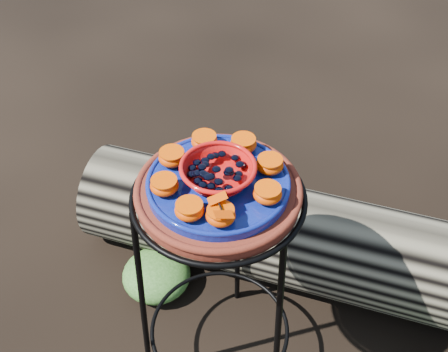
% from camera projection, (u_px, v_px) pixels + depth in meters
% --- Properties ---
extents(plant_stand, '(0.44, 0.44, 0.70)m').
position_uv_depth(plant_stand, '(219.00, 288.00, 1.51)').
color(plant_stand, black).
rests_on(plant_stand, ground).
extents(terracotta_saucer, '(0.37, 0.37, 0.03)m').
position_uv_depth(terracotta_saucer, '(218.00, 192.00, 1.26)').
color(terracotta_saucer, '#3F1810').
rests_on(terracotta_saucer, plant_stand).
extents(cobalt_plate, '(0.32, 0.32, 0.02)m').
position_uv_depth(cobalt_plate, '(218.00, 184.00, 1.24)').
color(cobalt_plate, '#080D5B').
rests_on(cobalt_plate, terracotta_saucer).
extents(red_bowl, '(0.16, 0.16, 0.04)m').
position_uv_depth(red_bowl, '(218.00, 173.00, 1.22)').
color(red_bowl, red).
rests_on(red_bowl, cobalt_plate).
extents(glass_gems, '(0.12, 0.12, 0.02)m').
position_uv_depth(glass_gems, '(218.00, 162.00, 1.20)').
color(glass_gems, black).
rests_on(glass_gems, red_bowl).
extents(orange_half_0, '(0.06, 0.06, 0.03)m').
position_uv_depth(orange_half_0, '(221.00, 215.00, 1.13)').
color(orange_half_0, red).
rests_on(orange_half_0, cobalt_plate).
extents(orange_half_1, '(0.06, 0.06, 0.03)m').
position_uv_depth(orange_half_1, '(267.00, 194.00, 1.18)').
color(orange_half_1, red).
rests_on(orange_half_1, cobalt_plate).
extents(orange_half_2, '(0.06, 0.06, 0.03)m').
position_uv_depth(orange_half_2, '(270.00, 165.00, 1.25)').
color(orange_half_2, red).
rests_on(orange_half_2, cobalt_plate).
extents(orange_half_3, '(0.06, 0.06, 0.03)m').
position_uv_depth(orange_half_3, '(243.00, 144.00, 1.30)').
color(orange_half_3, red).
rests_on(orange_half_3, cobalt_plate).
extents(orange_half_4, '(0.06, 0.06, 0.03)m').
position_uv_depth(orange_half_4, '(204.00, 141.00, 1.30)').
color(orange_half_4, red).
rests_on(orange_half_4, cobalt_plate).
extents(orange_half_5, '(0.06, 0.06, 0.03)m').
position_uv_depth(orange_half_5, '(172.00, 157.00, 1.26)').
color(orange_half_5, red).
rests_on(orange_half_5, cobalt_plate).
extents(orange_half_6, '(0.06, 0.06, 0.03)m').
position_uv_depth(orange_half_6, '(164.00, 185.00, 1.20)').
color(orange_half_6, red).
rests_on(orange_half_6, cobalt_plate).
extents(orange_half_7, '(0.06, 0.06, 0.03)m').
position_uv_depth(orange_half_7, '(189.00, 210.00, 1.15)').
color(orange_half_7, red).
rests_on(orange_half_7, cobalt_plate).
extents(butterfly, '(0.10, 0.09, 0.01)m').
position_uv_depth(butterfly, '(221.00, 207.00, 1.12)').
color(butterfly, '#CF3A00').
rests_on(butterfly, orange_half_0).
extents(driftwood_log, '(1.81, 0.57, 0.33)m').
position_uv_depth(driftwood_log, '(344.00, 249.00, 1.84)').
color(driftwood_log, black).
rests_on(driftwood_log, ground).
extents(foliage_left, '(0.23, 0.23, 0.12)m').
position_uv_depth(foliage_left, '(156.00, 274.00, 1.90)').
color(foliage_left, '#224915').
rests_on(foliage_left, ground).
extents(foliage_back, '(0.27, 0.27, 0.14)m').
position_uv_depth(foliage_back, '(204.00, 192.00, 2.17)').
color(foliage_back, '#224915').
rests_on(foliage_back, ground).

